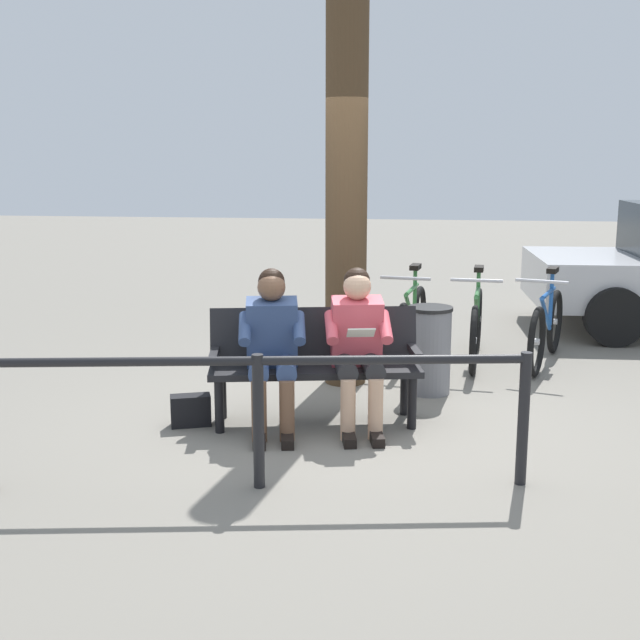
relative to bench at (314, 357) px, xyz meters
The scene contains 11 objects.
ground_plane 0.58m from the bench, 158.01° to the left, with size 40.00×40.00×0.00m, color slate.
bench is the anchor object (origin of this frame).
person_reading 0.39m from the bench, 163.25° to the left, with size 0.54×0.81×1.20m.
person_companion 0.40m from the bench, 37.51° to the left, with size 0.54×0.81×1.20m.
handbag 1.03m from the bench, 15.56° to the left, with size 0.30×0.14×0.24m, color black.
tree_trunk 1.80m from the bench, 96.92° to the right, with size 0.37×0.37×3.83m, color #4C3823.
litter_bin 1.24m from the bench, 135.89° to the right, with size 0.38×0.38×0.76m.
bicycle_purple 2.85m from the bench, 135.39° to the right, with size 0.64×1.62×0.94m.
bicycle_blue 2.42m from the bench, 123.98° to the right, with size 0.48×1.68×0.94m.
bicycle_orange 2.18m from the bench, 109.05° to the right, with size 0.48×1.67×0.94m.
railing_fence 1.35m from the bench, 82.80° to the left, with size 3.31×0.58×0.85m.
Camera 1 is at (-0.55, 5.93, 2.04)m, focal length 45.85 mm.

